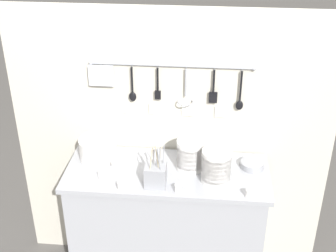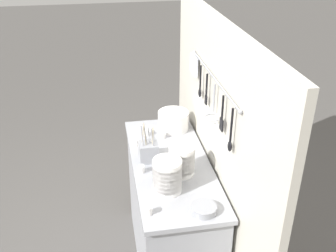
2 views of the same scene
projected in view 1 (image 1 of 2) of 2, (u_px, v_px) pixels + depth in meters
counter at (167, 229)px, 2.97m from camera, size 1.20×0.49×0.89m
back_wall at (171, 145)px, 2.99m from camera, size 2.00×0.11×1.79m
bowl_stack_wide_centre at (216, 166)px, 2.62m from camera, size 0.17×0.17×0.20m
bowl_stack_tall_left at (190, 155)px, 2.73m from camera, size 0.16×0.16×0.19m
plate_stack at (98, 149)px, 2.84m from camera, size 0.22×0.22×0.14m
steel_mixing_bowl at (252, 165)px, 2.78m from camera, size 0.14×0.14×0.04m
cutlery_caddy at (156, 174)px, 2.61m from camera, size 0.12×0.12×0.27m
cup_mid_row at (178, 188)px, 2.56m from camera, size 0.04×0.04×0.05m
cup_edge_near at (115, 165)px, 2.76m from camera, size 0.04×0.04×0.05m
cup_edge_far at (102, 175)px, 2.68m from camera, size 0.04×0.04×0.05m
cup_front_left at (121, 185)px, 2.59m from camera, size 0.04×0.04×0.05m
cup_back_right at (249, 193)px, 2.52m from camera, size 0.04×0.04×0.05m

